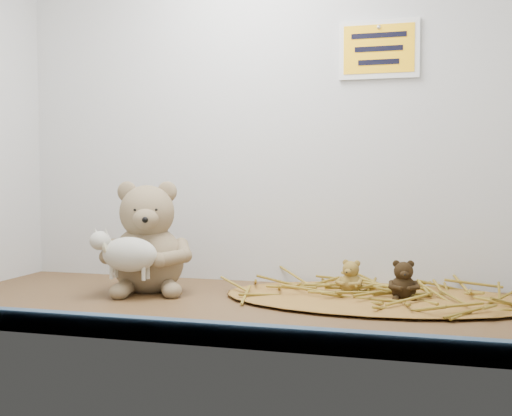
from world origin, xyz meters
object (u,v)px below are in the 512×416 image
(main_teddy, at_px, (147,237))
(mini_teddy_tan, at_px, (351,275))
(mini_teddy_brown, at_px, (403,278))
(toy_lamb, at_px, (130,254))

(main_teddy, distance_m, mini_teddy_tan, 0.46)
(main_teddy, relative_size, mini_teddy_brown, 3.12)
(main_teddy, bearing_deg, mini_teddy_brown, -20.61)
(toy_lamb, distance_m, mini_teddy_brown, 0.57)
(main_teddy, relative_size, toy_lamb, 1.54)
(toy_lamb, xyz_separation_m, mini_teddy_brown, (0.56, 0.10, -0.04))
(main_teddy, bearing_deg, mini_teddy_tan, -16.16)
(main_teddy, height_order, mini_teddy_tan, main_teddy)
(toy_lamb, relative_size, mini_teddy_brown, 2.02)
(toy_lamb, bearing_deg, mini_teddy_tan, 16.58)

